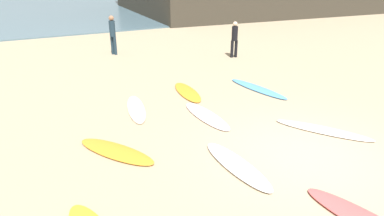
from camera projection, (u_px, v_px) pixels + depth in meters
The scene contains 11 objects.
ground_plane at pixel (307, 155), 7.25m from camera, with size 120.00×120.00×0.00m, color tan.
ocean_water at pixel (60, 7), 37.87m from camera, with size 120.00×40.00×0.08m, color slate.
surfboard_0 at pixel (116, 151), 7.32m from camera, with size 0.59×2.11×0.08m, color orange.
surfboard_1 at pixel (323, 130), 8.32m from camera, with size 0.48×2.40×0.06m, color silver.
surfboard_2 at pixel (136, 108), 9.63m from camera, with size 0.50×2.21×0.06m, color #F5E8C2.
surfboard_5 at pixel (237, 165), 6.79m from camera, with size 0.53×2.14×0.09m, color white.
surfboard_7 at pixel (258, 88), 11.27m from camera, with size 0.48×2.58×0.07m, color #559EE3.
surfboard_8 at pixel (187, 92), 10.94m from camera, with size 0.59×2.05×0.07m, color orange.
surfboard_9 at pixel (206, 116), 9.14m from camera, with size 0.56×2.18×0.07m, color silver.
beachgoer_mid at pixel (235, 38), 15.20m from camera, with size 0.34×0.34×1.67m.
beachgoer_far at pixel (113, 33), 15.68m from camera, with size 0.38×0.38×1.87m.
Camera 1 is at (-5.25, -4.31, 3.76)m, focal length 30.45 mm.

